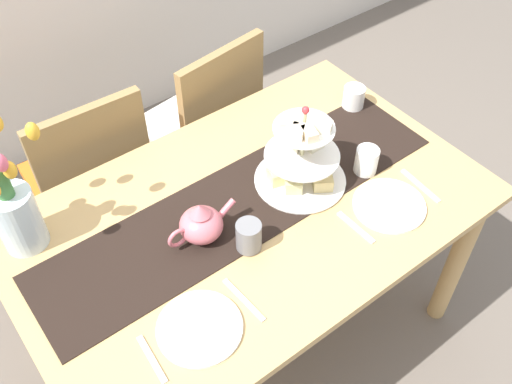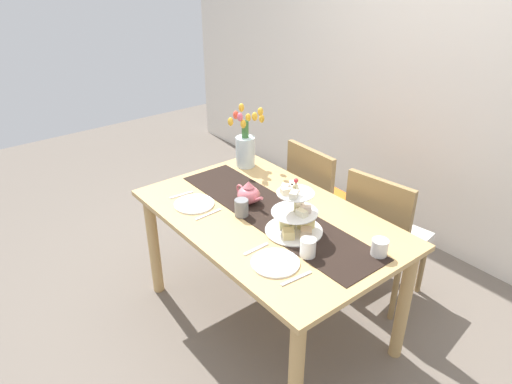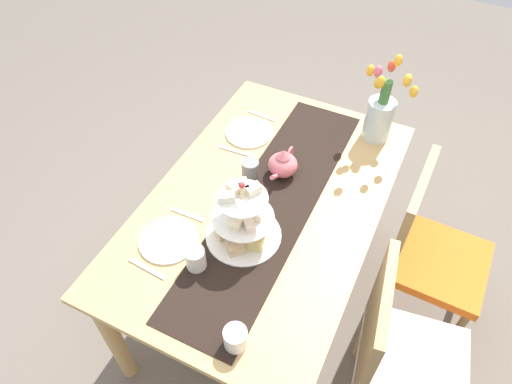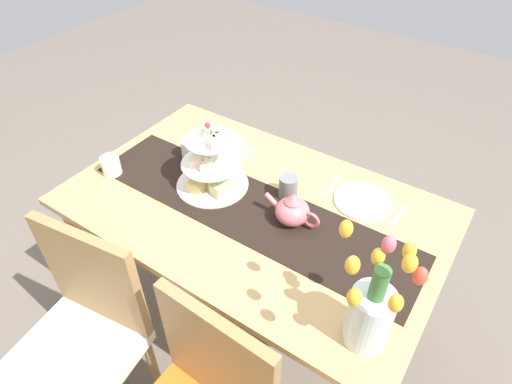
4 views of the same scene
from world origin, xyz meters
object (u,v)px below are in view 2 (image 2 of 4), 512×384
at_px(fork_right, 256,249).
at_px(mug_grey, 242,208).
at_px(tiered_cake_stand, 295,216).
at_px(dinner_plate_right, 275,263).
at_px(knife_right, 296,278).
at_px(chair_left, 320,200).
at_px(cream_jug, 380,248).
at_px(dining_table, 268,232).
at_px(mug_white_text, 308,248).
at_px(fork_left, 181,195).
at_px(chair_right, 384,233).
at_px(tulip_vase, 245,145).
at_px(teapot, 248,194).
at_px(dinner_plate_left, 194,204).
at_px(knife_left, 208,214).

relative_size(fork_right, mug_grey, 1.58).
relative_size(tiered_cake_stand, mug_grey, 3.20).
xyz_separation_m(dinner_plate_right, knife_right, (0.15, 0.00, -0.00)).
height_order(chair_left, cream_jug, chair_left).
bearing_deg(knife_right, dining_table, 153.08).
relative_size(chair_left, fork_right, 6.07).
bearing_deg(mug_white_text, cream_jug, 52.94).
bearing_deg(dinner_plate_right, knife_right, 0.00).
height_order(dinner_plate_right, mug_grey, mug_grey).
bearing_deg(fork_left, knife_right, 0.00).
bearing_deg(chair_right, dinner_plate_right, -85.50).
height_order(tulip_vase, dinner_plate_right, tulip_vase).
xyz_separation_m(fork_right, mug_grey, (-0.30, 0.14, 0.05)).
height_order(dinner_plate_right, knife_right, dinner_plate_right).
relative_size(teapot, mug_grey, 2.51).
xyz_separation_m(knife_right, mug_grey, (-0.59, 0.14, 0.05)).
height_order(dinner_plate_left, mug_white_text, mug_white_text).
xyz_separation_m(dining_table, tiered_cake_stand, (0.21, 0.00, 0.20)).
bearing_deg(tiered_cake_stand, fork_left, -160.03).
distance_m(teapot, knife_right, 0.73).
relative_size(dining_table, mug_white_text, 15.61).
bearing_deg(fork_right, chair_right, 85.74).
distance_m(tulip_vase, dinner_plate_right, 1.12).
xyz_separation_m(tulip_vase, dinner_plate_right, (0.96, -0.56, -0.14)).
bearing_deg(teapot, cream_jug, 12.65).
height_order(tulip_vase, cream_jug, tulip_vase).
height_order(tiered_cake_stand, dinner_plate_right, tiered_cake_stand).
distance_m(chair_left, teapot, 0.76).
bearing_deg(knife_right, teapot, 159.42).
xyz_separation_m(chair_right, dinner_plate_right, (0.07, -0.95, 0.25)).
height_order(tulip_vase, fork_left, tulip_vase).
bearing_deg(dining_table, tulip_vase, 153.31).
bearing_deg(teapot, dinner_plate_left, -124.93).
distance_m(cream_jug, fork_right, 0.59).
distance_m(teapot, knife_left, 0.26).
bearing_deg(mug_white_text, dinner_plate_right, -107.44).
bearing_deg(mug_white_text, chair_left, 130.27).
xyz_separation_m(chair_right, cream_jug, (0.33, -0.51, 0.29)).
height_order(tiered_cake_stand, fork_right, tiered_cake_stand).
bearing_deg(tulip_vase, dinner_plate_right, -30.18).
bearing_deg(chair_right, tiered_cake_stand, -96.09).
bearing_deg(chair_left, cream_jug, -30.45).
bearing_deg(dining_table, fork_right, -50.15).
height_order(chair_left, fork_left, chair_left).
xyz_separation_m(cream_jug, fork_right, (-0.40, -0.43, -0.04)).
bearing_deg(mug_white_text, fork_right, -140.67).
distance_m(knife_left, dinner_plate_right, 0.57).
relative_size(cream_jug, mug_white_text, 0.89).
xyz_separation_m(knife_left, mug_white_text, (0.62, 0.16, 0.04)).
height_order(tulip_vase, knife_left, tulip_vase).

